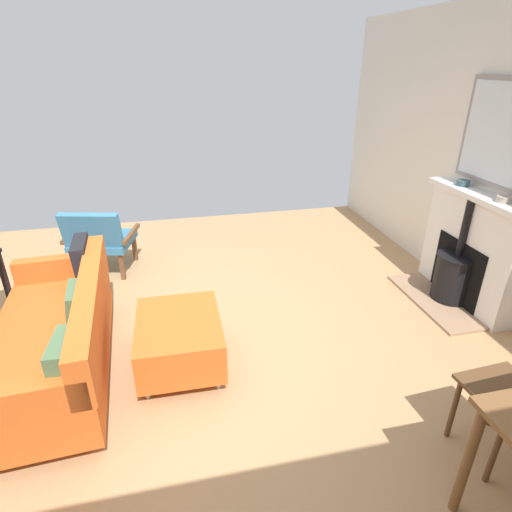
# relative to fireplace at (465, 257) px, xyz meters

# --- Properties ---
(ground_plane) EXTENTS (5.89, 6.14, 0.01)m
(ground_plane) POSITION_rel_fireplace_xyz_m (2.75, 0.17, -0.47)
(ground_plane) COLOR tan
(fireplace) EXTENTS (0.58, 1.21, 1.07)m
(fireplace) POSITION_rel_fireplace_xyz_m (0.00, 0.00, 0.00)
(fireplace) COLOR #9E7A5B
(fireplace) RESTS_ON ground
(mirror_over_mantel) EXTENTS (0.04, 0.99, 0.89)m
(mirror_over_mantel) POSITION_rel_fireplace_xyz_m (-0.11, -0.00, 1.12)
(mirror_over_mantel) COLOR gray
(mantel_bowl_near) EXTENTS (0.12, 0.12, 0.05)m
(mantel_bowl_near) POSITION_rel_fireplace_xyz_m (-0.02, -0.27, 0.64)
(mantel_bowl_near) COLOR #334C56
(mantel_bowl_near) RESTS_ON fireplace
(mantel_bowl_far) EXTENTS (0.12, 0.12, 0.05)m
(mantel_bowl_far) POSITION_rel_fireplace_xyz_m (-0.02, 0.24, 0.64)
(mantel_bowl_far) COLOR #9E9384
(mantel_bowl_far) RESTS_ON fireplace
(sofa) EXTENTS (0.88, 1.79, 0.79)m
(sofa) POSITION_rel_fireplace_xyz_m (3.54, 0.29, -0.12)
(sofa) COLOR #B2B2B7
(sofa) RESTS_ON ground
(ottoman) EXTENTS (0.63, 0.78, 0.41)m
(ottoman) POSITION_rel_fireplace_xyz_m (2.69, 0.39, -0.21)
(ottoman) COLOR #B2B2B7
(ottoman) RESTS_ON ground
(armchair_accent) EXTENTS (0.78, 0.72, 0.76)m
(armchair_accent) POSITION_rel_fireplace_xyz_m (3.44, -1.34, -0.04)
(armchair_accent) COLOR brown
(armchair_accent) RESTS_ON ground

